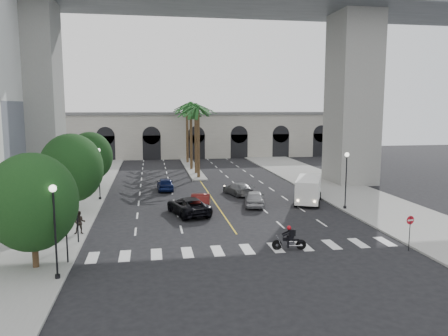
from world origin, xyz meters
TOP-DOWN VIEW (x-y plane):
  - ground at (0.00, 0.00)m, footprint 140.00×140.00m
  - sidewalk_left at (-15.00, 15.00)m, footprint 8.00×100.00m
  - sidewalk_right at (15.00, 15.00)m, footprint 8.00×100.00m
  - median at (0.00, 38.00)m, footprint 2.00×24.00m
  - pier_building at (0.00, 55.00)m, footprint 71.00×10.50m
  - bridge at (3.42, 22.00)m, footprint 75.00×13.00m
  - palm_a at (0.00, 28.00)m, footprint 3.20×3.20m
  - palm_b at (0.10, 32.00)m, footprint 3.20×3.20m
  - palm_c at (-0.20, 36.00)m, footprint 3.20×3.20m
  - palm_d at (0.15, 40.00)m, footprint 3.20×3.20m
  - palm_e at (-0.10, 44.00)m, footprint 3.20×3.20m
  - palm_f at (0.20, 48.00)m, footprint 3.20×3.20m
  - street_tree_near at (-13.00, -3.00)m, footprint 5.20×5.20m
  - street_tree_mid at (-13.00, 10.00)m, footprint 5.44×5.44m
  - street_tree_far at (-13.00, 22.00)m, footprint 5.04×5.04m
  - lamp_post_left_near at (-11.40, -5.00)m, footprint 0.40×0.40m
  - lamp_post_left_far at (-11.40, 16.00)m, footprint 0.40×0.40m
  - lamp_post_right at (11.40, 8.00)m, footprint 0.40×0.40m
  - traffic_signal_near at (-11.30, -2.50)m, footprint 0.25×0.18m
  - traffic_signal_far at (-11.30, 1.50)m, footprint 0.25×0.18m
  - motorcycle_rider at (2.81, -2.07)m, footprint 2.29×0.63m
  - car_a at (3.52, 10.97)m, footprint 2.77×4.82m
  - car_b at (-1.75, 10.30)m, footprint 2.39×4.99m
  - car_c at (-3.04, 8.71)m, footprint 3.98×6.09m
  - car_d at (3.01, 16.51)m, footprint 3.02×5.00m
  - car_e at (-4.65, 20.36)m, footprint 1.83×4.36m
  - cargo_van at (9.08, 11.37)m, footprint 4.37×6.24m
  - pedestrian_a at (-16.05, 4.80)m, footprint 0.76×0.67m
  - pedestrian_b at (-11.50, 3.56)m, footprint 0.86×0.67m
  - do_not_enter_sign at (10.50, -3.59)m, footprint 0.58×0.11m

SIDE VIEW (x-z plane):
  - ground at x=0.00m, z-range 0.00..0.00m
  - sidewalk_left at x=-15.00m, z-range 0.00..0.15m
  - sidewalk_right at x=15.00m, z-range 0.00..0.15m
  - median at x=0.00m, z-range 0.00..0.20m
  - car_d at x=3.01m, z-range 0.00..1.36m
  - car_e at x=-4.65m, z-range 0.00..1.47m
  - motorcycle_rider at x=2.81m, z-range -0.08..1.58m
  - car_a at x=3.52m, z-range 0.00..1.55m
  - car_c at x=-3.04m, z-range 0.00..1.56m
  - car_b at x=-1.75m, z-range 0.00..1.58m
  - pedestrian_b at x=-11.50m, z-range 0.15..1.88m
  - pedestrian_a at x=-16.05m, z-range 0.15..1.90m
  - cargo_van at x=9.08m, z-range 0.14..2.64m
  - do_not_enter_sign at x=10.50m, z-range 0.54..2.91m
  - traffic_signal_near at x=-11.30m, z-range 0.69..4.34m
  - traffic_signal_far at x=-11.30m, z-range 0.69..4.34m
  - lamp_post_left_near at x=-11.40m, z-range 0.55..5.90m
  - lamp_post_left_far at x=-11.40m, z-range 0.55..5.90m
  - lamp_post_right at x=11.40m, z-range 0.55..5.90m
  - street_tree_far at x=-13.00m, z-range 0.56..7.24m
  - street_tree_near at x=-13.00m, z-range 0.58..7.47m
  - street_tree_mid at x=-13.00m, z-range 0.61..7.81m
  - pier_building at x=0.00m, z-range 0.02..8.52m
  - palm_c at x=-0.20m, z-range 3.86..13.96m
  - palm_a at x=0.00m, z-range 3.95..14.25m
  - palm_e at x=-0.10m, z-range 3.99..14.39m
  - palm_b at x=0.10m, z-range 4.07..14.67m
  - palm_f at x=0.20m, z-range 4.11..14.81m
  - palm_d at x=0.15m, z-range 4.20..15.10m
  - bridge at x=3.42m, z-range 5.51..31.51m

